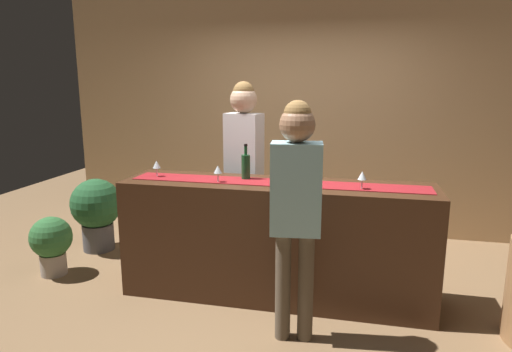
# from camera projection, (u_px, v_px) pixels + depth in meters

# --- Properties ---
(ground_plane) EXTENTS (10.00, 10.00, 0.00)m
(ground_plane) POSITION_uv_depth(u_px,v_px,m) (275.00, 295.00, 3.91)
(ground_plane) COLOR brown
(back_wall) EXTENTS (6.00, 0.12, 2.90)m
(back_wall) POSITION_uv_depth(u_px,v_px,m) (305.00, 112.00, 5.43)
(back_wall) COLOR tan
(back_wall) RESTS_ON ground
(bar_counter) EXTENTS (2.57, 0.60, 1.00)m
(bar_counter) POSITION_uv_depth(u_px,v_px,m) (276.00, 240.00, 3.81)
(bar_counter) COLOR #3D2314
(bar_counter) RESTS_ON ground
(counter_runner_cloth) EXTENTS (2.45, 0.28, 0.01)m
(counter_runner_cloth) POSITION_uv_depth(u_px,v_px,m) (276.00, 183.00, 3.71)
(counter_runner_cloth) COLOR maroon
(counter_runner_cloth) RESTS_ON bar_counter
(wine_bottle_amber) EXTENTS (0.07, 0.07, 0.30)m
(wine_bottle_amber) POSITION_uv_depth(u_px,v_px,m) (282.00, 167.00, 3.77)
(wine_bottle_amber) COLOR brown
(wine_bottle_amber) RESTS_ON bar_counter
(wine_bottle_green) EXTENTS (0.07, 0.07, 0.30)m
(wine_bottle_green) POSITION_uv_depth(u_px,v_px,m) (246.00, 166.00, 3.82)
(wine_bottle_green) COLOR #194723
(wine_bottle_green) RESTS_ON bar_counter
(wine_glass_near_customer) EXTENTS (0.07, 0.07, 0.14)m
(wine_glass_near_customer) POSITION_uv_depth(u_px,v_px,m) (218.00, 170.00, 3.70)
(wine_glass_near_customer) COLOR silver
(wine_glass_near_customer) RESTS_ON bar_counter
(wine_glass_mid_counter) EXTENTS (0.07, 0.07, 0.14)m
(wine_glass_mid_counter) POSITION_uv_depth(u_px,v_px,m) (156.00, 165.00, 3.91)
(wine_glass_mid_counter) COLOR silver
(wine_glass_mid_counter) RESTS_ON bar_counter
(wine_glass_far_end) EXTENTS (0.07, 0.07, 0.14)m
(wine_glass_far_end) POSITION_uv_depth(u_px,v_px,m) (362.00, 176.00, 3.46)
(wine_glass_far_end) COLOR silver
(wine_glass_far_end) RESTS_ON bar_counter
(bartender) EXTENTS (0.38, 0.27, 1.81)m
(bartender) POSITION_uv_depth(u_px,v_px,m) (244.00, 153.00, 4.32)
(bartender) COLOR #26262B
(bartender) RESTS_ON ground
(customer_sipping) EXTENTS (0.36, 0.24, 1.70)m
(customer_sipping) POSITION_uv_depth(u_px,v_px,m) (296.00, 197.00, 3.05)
(customer_sipping) COLOR brown
(customer_sipping) RESTS_ON ground
(potted_plant_tall) EXTENTS (0.54, 0.54, 0.79)m
(potted_plant_tall) POSITION_uv_depth(u_px,v_px,m) (96.00, 209.00, 4.89)
(potted_plant_tall) COLOR #4C4C51
(potted_plant_tall) RESTS_ON ground
(potted_plant_small) EXTENTS (0.39, 0.39, 0.57)m
(potted_plant_small) POSITION_uv_depth(u_px,v_px,m) (51.00, 242.00, 4.27)
(potted_plant_small) COLOR #9E9389
(potted_plant_small) RESTS_ON ground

